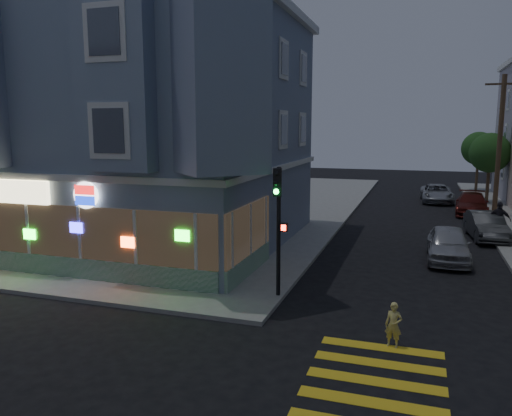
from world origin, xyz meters
The scene contains 13 objects.
ground centered at (0.00, 0.00, 0.00)m, with size 120.00×120.00×0.00m, color black.
sidewalk_nw centered at (-13.50, 23.00, 0.07)m, with size 33.00×42.00×0.15m, color gray.
corner_building centered at (-6.00, 10.98, 5.82)m, with size 14.60×14.60×11.40m.
utility_pole centered at (12.00, 24.00, 4.80)m, with size 2.20×0.30×9.00m.
street_tree_near centered at (12.20, 30.00, 3.94)m, with size 3.00×3.00×5.30m.
street_tree_far centered at (12.20, 38.00, 3.94)m, with size 3.00×3.00×5.30m.
running_child centered at (6.78, 1.80, 0.62)m, with size 0.45×0.30×1.24m, color #DBCD70.
pedestrian_b centered at (11.30, 16.78, 1.09)m, with size 1.11×0.46×1.89m, color #26242C.
parked_car_a centered at (8.60, 11.66, 0.76)m, with size 1.79×4.45×1.52m, color #A8AAB0.
parked_car_b centered at (10.70, 16.86, 0.72)m, with size 1.53×4.40×1.45m, color #37383C.
parked_car_c centered at (10.70, 24.85, 0.72)m, with size 2.03×4.98×1.45m, color #571814.
parked_car_d centered at (8.60, 30.05, 0.70)m, with size 2.32×5.03×1.40m, color #9DA1A7.
traffic_signal centered at (2.82, 4.38, 3.13)m, with size 0.55×0.49×4.41m.
Camera 1 is at (7.24, -11.43, 5.88)m, focal length 35.00 mm.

